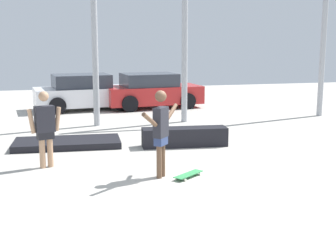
# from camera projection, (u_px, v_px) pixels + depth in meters

# --- Properties ---
(ground_plane) EXTENTS (36.00, 36.00, 0.00)m
(ground_plane) POSITION_uv_depth(u_px,v_px,m) (197.00, 173.00, 9.88)
(ground_plane) COLOR #B2ADA3
(skateboarder) EXTENTS (1.01, 1.16, 1.79)m
(skateboarder) POSITION_uv_depth(u_px,v_px,m) (161.00, 128.00, 9.40)
(skateboarder) COLOR brown
(skateboarder) RESTS_ON ground_plane
(skateboard) EXTENTS (0.74, 0.64, 0.08)m
(skateboard) POSITION_uv_depth(u_px,v_px,m) (189.00, 174.00, 9.55)
(skateboard) COLOR #338C4C
(skateboard) RESTS_ON ground_plane
(grind_box) EXTENTS (2.28, 0.75, 0.49)m
(grind_box) POSITION_uv_depth(u_px,v_px,m) (185.00, 137.00, 12.34)
(grind_box) COLOR black
(grind_box) RESTS_ON ground_plane
(manual_pad) EXTENTS (2.84, 1.47, 0.17)m
(manual_pad) POSITION_uv_depth(u_px,v_px,m) (67.00, 143.00, 12.36)
(manual_pad) COLOR black
(manual_pad) RESTS_ON ground_plane
(canopy_support_left) EXTENTS (5.41, 0.20, 5.53)m
(canopy_support_left) POSITION_uv_depth(u_px,v_px,m) (7.00, 19.00, 14.08)
(canopy_support_left) COLOR #A5A8AD
(canopy_support_left) RESTS_ON ground_plane
(canopy_support_right) EXTENTS (5.41, 0.20, 5.53)m
(canopy_support_right) POSITION_uv_depth(u_px,v_px,m) (257.00, 21.00, 16.07)
(canopy_support_right) COLOR #A5A8AD
(canopy_support_right) RESTS_ON ground_plane
(parked_car_white) EXTENTS (4.15, 2.27, 1.42)m
(parked_car_white) POSITION_uv_depth(u_px,v_px,m) (85.00, 93.00, 18.73)
(parked_car_white) COLOR white
(parked_car_white) RESTS_ON ground_plane
(parked_car_red) EXTENTS (4.04, 2.20, 1.41)m
(parked_car_red) POSITION_uv_depth(u_px,v_px,m) (152.00, 91.00, 19.27)
(parked_car_red) COLOR red
(parked_car_red) RESTS_ON ground_plane
(bystander) EXTENTS (0.74, 0.32, 1.69)m
(bystander) POSITION_uv_depth(u_px,v_px,m) (45.00, 126.00, 10.16)
(bystander) COLOR tan
(bystander) RESTS_ON ground_plane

